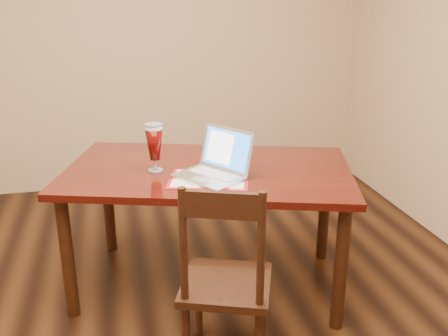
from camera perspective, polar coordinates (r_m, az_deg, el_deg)
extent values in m
cube|color=tan|center=(4.63, -11.88, 13.97)|extent=(4.50, 0.01, 2.70)
cube|color=#450F09|center=(2.96, -1.83, -0.40)|extent=(1.88, 1.40, 0.04)
cylinder|color=black|center=(2.96, -17.46, -9.74)|extent=(0.07, 0.07, 0.74)
cylinder|color=black|center=(2.80, 13.19, -11.12)|extent=(0.07, 0.07, 0.74)
cylinder|color=black|center=(3.61, -13.09, -3.80)|extent=(0.07, 0.07, 0.74)
cylinder|color=black|center=(3.48, 11.40, -4.59)|extent=(0.07, 0.07, 0.74)
cube|color=#B1101C|center=(2.78, -1.75, -1.31)|extent=(0.51, 0.43, 0.00)
cube|color=white|center=(2.78, -1.75, -1.27)|extent=(0.46, 0.38, 0.00)
cube|color=silver|center=(2.77, -1.84, -1.09)|extent=(0.41, 0.44, 0.02)
cube|color=#BCBCC1|center=(2.81, -1.15, -0.65)|extent=(0.27, 0.30, 0.00)
cube|color=silver|center=(2.72, -2.84, -1.31)|extent=(0.11, 0.11, 0.00)
cube|color=silver|center=(2.84, 0.28, 2.19)|extent=(0.27, 0.33, 0.24)
cube|color=blue|center=(2.84, 0.20, 2.19)|extent=(0.23, 0.29, 0.20)
cube|color=white|center=(2.87, -0.47, 2.36)|extent=(0.14, 0.17, 0.17)
cylinder|color=silver|center=(2.93, -7.82, -0.26)|extent=(0.09, 0.09, 0.01)
cylinder|color=silver|center=(2.92, -7.85, 0.40)|extent=(0.01, 0.01, 0.06)
cylinder|color=white|center=(2.85, -8.06, 4.62)|extent=(0.10, 0.10, 0.02)
cylinder|color=silver|center=(2.85, -8.08, 4.91)|extent=(0.10, 0.10, 0.01)
cylinder|color=silver|center=(3.26, -2.10, 2.25)|extent=(0.06, 0.06, 0.04)
cylinder|color=silver|center=(3.25, -1.50, 2.20)|extent=(0.06, 0.06, 0.04)
cube|color=#321A0E|center=(2.49, 0.28, -13.18)|extent=(0.54, 0.53, 0.04)
cylinder|color=#321A0E|center=(2.77, -2.93, -15.04)|extent=(0.04, 0.04, 0.41)
cylinder|color=#321A0E|center=(2.74, 4.41, -15.56)|extent=(0.04, 0.04, 0.41)
cylinder|color=#321A0E|center=(2.23, -4.67, -8.74)|extent=(0.04, 0.04, 0.54)
cylinder|color=#321A0E|center=(2.19, 4.26, -9.31)|extent=(0.04, 0.04, 0.54)
cube|color=#321A0E|center=(2.11, -0.26, -4.25)|extent=(0.33, 0.15, 0.12)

